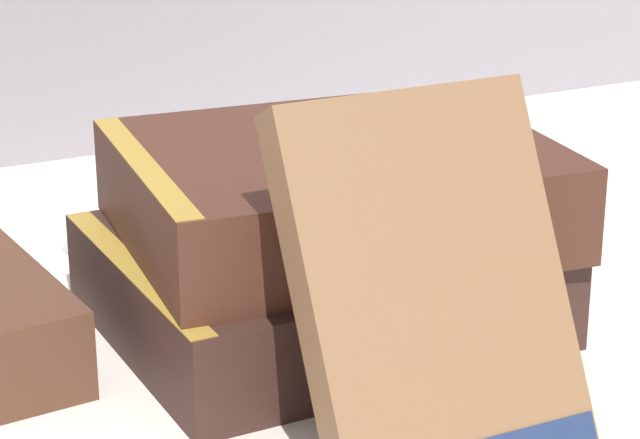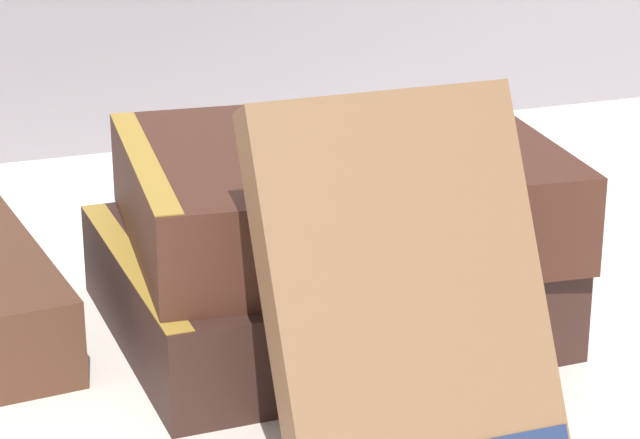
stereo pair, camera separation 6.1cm
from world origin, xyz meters
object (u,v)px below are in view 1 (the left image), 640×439
book_flat_bottom (308,282)px  pocket_watch (437,128)px  reading_glasses (154,237)px  book_leaning_front (432,294)px  book_flat_top (325,191)px

book_flat_bottom → pocket_watch: pocket_watch is taller
reading_glasses → pocket_watch: bearing=-52.2°
book_leaning_front → reading_glasses: (-0.02, 0.27, -0.07)m
book_leaning_front → pocket_watch: (0.07, 0.12, 0.03)m
book_flat_top → pocket_watch: (0.06, -0.01, 0.03)m
book_leaning_front → pocket_watch: 0.14m
book_flat_top → book_leaning_front: bearing=-91.3°
pocket_watch → book_leaning_front: bearing=-121.2°
reading_glasses → book_flat_bottom: bearing=-71.9°
book_flat_top → book_leaning_front: (-0.01, -0.12, -0.00)m
book_flat_bottom → book_leaning_front: 0.13m
book_flat_bottom → reading_glasses: book_flat_bottom is taller
book_flat_bottom → book_leaning_front: size_ratio=1.41×
book_leaning_front → reading_glasses: 0.28m
book_leaning_front → reading_glasses: bearing=94.7°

